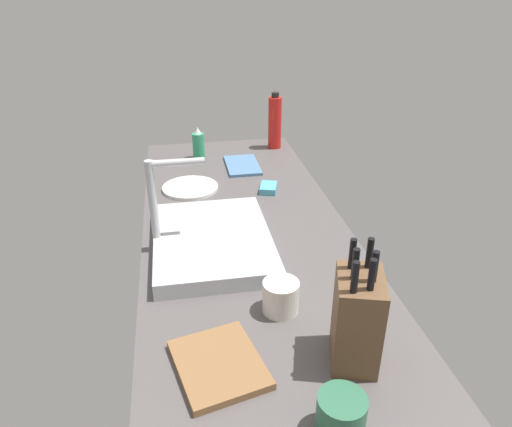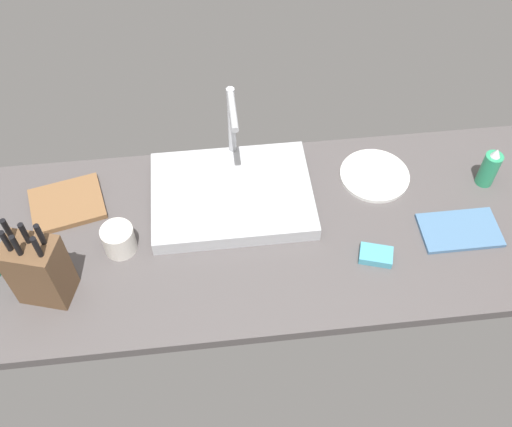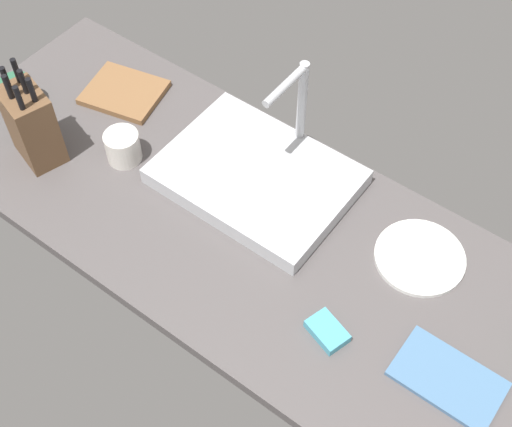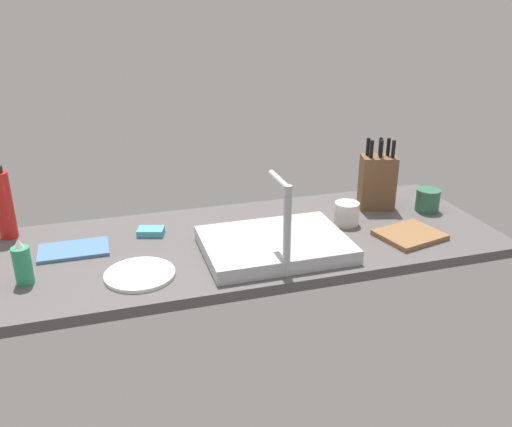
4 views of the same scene
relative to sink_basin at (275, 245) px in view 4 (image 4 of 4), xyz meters
The scene contains 12 objects.
countertop_slab 14.88cm from the sink_basin, 56.18° to the right, with size 179.94×66.44×3.50cm, color #514C4C.
sink_basin is the anchor object (origin of this frame).
faucet 20.80cm from the sink_basin, 82.33° to the left, with size 5.50×16.55×28.72cm.
knife_block 57.59cm from the sink_basin, 153.13° to the right, with size 15.38×12.86×27.75cm.
cutting_board 48.78cm from the sink_basin, behind, with size 20.72×17.29×1.80cm, color brown.
soap_bottle 77.12cm from the sink_basin, ahead, with size 5.24×5.24×14.22cm.
water_bottle 93.59cm from the sink_basin, 23.65° to the right, with size 6.13×6.13×25.81cm.
dinner_plate 44.59cm from the sink_basin, ahead, with size 21.27×21.27×1.20cm, color white.
dish_towel 66.37cm from the sink_basin, 16.43° to the right, with size 22.44×13.57×1.20cm, color teal.
coffee_mug 70.43cm from the sink_basin, 166.26° to the right, with size 9.08×9.08×8.66cm, color #2D6647.
ceramic_cup 35.26cm from the sink_basin, 156.98° to the right, with size 9.00×9.00×8.38cm, color silver.
dish_sponge 45.13cm from the sink_basin, 33.44° to the right, with size 9.00×6.00×2.40cm, color #4CA3BC.
Camera 4 is at (44.24, 164.16, 83.44)cm, focal length 38.03 mm.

